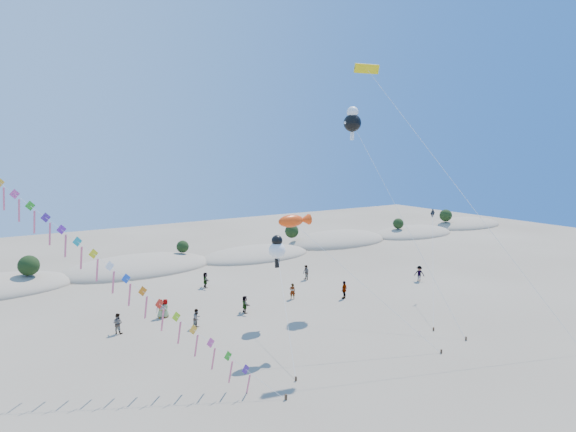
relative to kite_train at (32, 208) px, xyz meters
The scene contains 8 objects.
dune_ridge 30.23m from the kite_train, 59.99° to the left, with size 145.30×11.49×5.57m.
kite_train is the anchor object (origin of this frame).
fish_kite 17.87m from the kite_train, 16.12° to the right, with size 9.25×8.30×10.00m.
cartoon_kite_low 18.86m from the kite_train, ahead, with size 5.49×10.84×7.62m.
cartoon_kite_high 29.67m from the kite_train, ahead, with size 2.00×15.50×19.08m.
parafoil_kite 26.25m from the kite_train, 13.76° to the right, with size 11.20×13.53×21.50m.
dark_kite 34.47m from the kite_train, ahead, with size 8.84×7.89×8.84m.
beachgoers 22.94m from the kite_train, 14.67° to the left, with size 33.84×12.35×1.82m.
Camera 1 is at (-15.71, -14.14, 14.80)m, focal length 30.00 mm.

